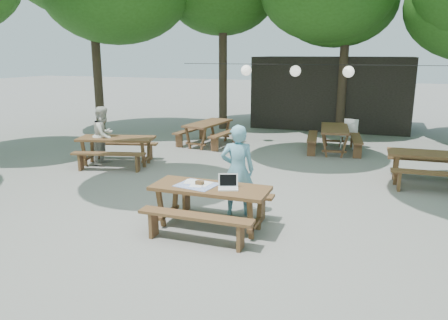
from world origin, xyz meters
name	(u,v)px	position (x,y,z in m)	size (l,w,h in m)	color
ground	(244,207)	(0.00, 0.00, 0.00)	(80.00, 80.00, 0.00)	slate
pavilion	(332,92)	(0.50, 10.50, 1.40)	(6.00, 3.00, 2.80)	black
main_picnic_table	(210,207)	(-0.24, -1.22, 0.39)	(2.00, 1.58, 0.75)	brown
picnic_table_nw	(117,151)	(-4.22, 2.04, 0.39)	(2.24, 2.01, 0.75)	brown
picnic_table_ne	(433,169)	(3.62, 2.83, 0.39)	(2.03, 1.64, 0.75)	brown
picnic_table_far_w	(208,133)	(-2.86, 5.30, 0.39)	(1.82, 2.10, 0.75)	brown
picnic_table_far_e	(334,139)	(1.13, 5.65, 0.39)	(1.79, 2.08, 0.75)	brown
woman	(237,170)	(-0.01, -0.42, 0.85)	(0.62, 0.41, 1.70)	#6FB1CA
second_person	(104,135)	(-4.59, 2.03, 0.78)	(0.76, 0.59, 1.57)	silver
plastic_chair	(349,140)	(1.52, 6.37, 0.26)	(0.51, 0.51, 0.90)	white
laptop	(228,185)	(0.08, -1.21, 0.81)	(0.40, 0.36, 0.24)	white
tabletop_clutter	(197,184)	(-0.48, -1.21, 0.76)	(0.74, 0.66, 0.08)	#3759BC
paper_lanterns	(296,71)	(-0.19, 6.00, 2.40)	(9.00, 0.34, 0.38)	black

